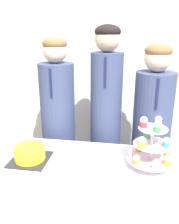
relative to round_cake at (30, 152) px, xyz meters
The scene contains 8 objects.
wall_back 1.29m from the round_cake, 70.06° to the left, with size 9.00×0.06×2.70m.
table 0.59m from the round_cake, ahead, with size 1.80×0.55×0.74m.
round_cake is the anchor object (origin of this frame).
cake_knife 0.21m from the round_cake, 79.43° to the right, with size 0.30×0.05×0.01m.
cupcake_stand 0.74m from the round_cake, ahead, with size 0.28×0.28×0.31m.
student_0 0.55m from the round_cake, 87.39° to the left, with size 0.28×0.28×1.47m.
student_1 0.69m from the round_cake, 52.24° to the left, with size 0.25×0.25×1.56m.
student_2 0.96m from the round_cake, 34.74° to the left, with size 0.30×0.30×1.43m.
Camera 1 is at (0.18, -0.99, 1.52)m, focal length 38.00 mm.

